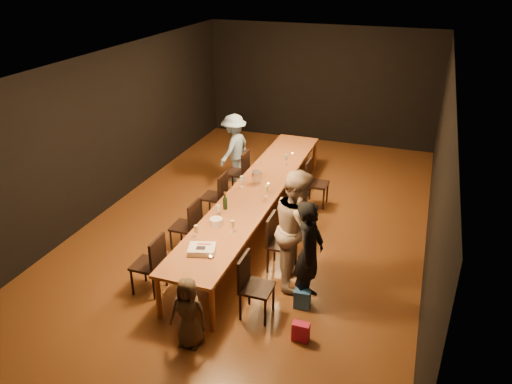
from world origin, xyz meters
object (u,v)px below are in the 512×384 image
(chair_left_3, at_px, (237,172))
(champagne_bottle, at_px, (225,201))
(chair_right_0, at_px, (257,287))
(ice_bucket, at_px, (257,177))
(chair_right_3, at_px, (317,183))
(woman_birthday, at_px, (309,253))
(chair_left_2, at_px, (214,196))
(birthday_cake, at_px, (202,249))
(man_blue, at_px, (234,148))
(table, at_px, (257,191))
(child, at_px, (188,313))
(chair_left_0, at_px, (148,264))
(chair_right_1, at_px, (282,244))
(woman_tan, at_px, (298,228))
(chair_left_1, at_px, (185,226))
(chair_right_2, at_px, (302,210))
(plate_stack, at_px, (216,222))

(chair_left_3, distance_m, champagne_bottle, 2.24)
(chair_left_3, bearing_deg, chair_right_0, -154.72)
(ice_bucket, bearing_deg, chair_right_3, 44.19)
(woman_birthday, bearing_deg, chair_left_2, 56.31)
(birthday_cake, bearing_deg, chair_left_2, 92.98)
(man_blue, bearing_deg, table, 42.16)
(chair_left_2, bearing_deg, child, -161.62)
(chair_left_0, bearing_deg, table, -19.50)
(chair_left_2, distance_m, champagne_bottle, 1.19)
(chair_right_1, relative_size, woman_tan, 0.51)
(woman_birthday, bearing_deg, chair_right_3, 15.59)
(man_blue, distance_m, child, 5.21)
(table, relative_size, chair_left_1, 6.45)
(chair_left_0, height_order, chair_left_1, same)
(table, relative_size, chair_right_0, 6.45)
(chair_left_3, relative_size, birthday_cake, 2.07)
(chair_left_1, xyz_separation_m, woman_birthday, (2.27, -0.61, 0.32))
(chair_left_1, distance_m, birthday_cake, 1.37)
(chair_right_1, height_order, chair_right_3, same)
(table, xyz_separation_m, chair_right_2, (0.85, 0.00, -0.24))
(chair_right_2, relative_size, woman_tan, 0.51)
(chair_right_0, xyz_separation_m, woman_birthday, (0.57, 0.59, 0.32))
(chair_right_3, relative_size, man_blue, 0.62)
(chair_left_2, relative_size, chair_left_3, 1.00)
(chair_right_2, distance_m, chair_left_3, 2.08)
(chair_right_2, distance_m, man_blue, 2.70)
(chair_right_3, bearing_deg, chair_right_2, -0.00)
(chair_right_2, distance_m, birthday_cake, 2.43)
(chair_left_0, relative_size, ice_bucket, 4.57)
(table, xyz_separation_m, champagne_bottle, (-0.23, -0.91, 0.20))
(chair_right_0, height_order, chair_left_3, same)
(woman_birthday, xyz_separation_m, ice_bucket, (-1.51, 2.09, 0.06))
(chair_right_0, bearing_deg, chair_left_2, -144.69)
(ice_bucket, bearing_deg, plate_stack, -91.89)
(chair_right_1, relative_size, chair_left_0, 1.00)
(chair_right_0, bearing_deg, table, -160.50)
(plate_stack, bearing_deg, ice_bucket, 88.11)
(chair_right_3, bearing_deg, child, -8.10)
(chair_left_1, relative_size, woman_birthday, 0.59)
(chair_left_2, relative_size, woman_tan, 0.51)
(chair_left_2, bearing_deg, chair_right_0, -144.69)
(woman_birthday, bearing_deg, child, 144.60)
(table, relative_size, woman_birthday, 3.81)
(chair_left_2, xyz_separation_m, man_blue, (-0.30, 1.80, 0.28))
(chair_left_2, relative_size, ice_bucket, 4.57)
(chair_right_2, height_order, chair_right_3, same)
(chair_left_0, bearing_deg, chair_left_3, 0.00)
(champagne_bottle, bearing_deg, birthday_cake, -81.53)
(child, bearing_deg, chair_left_3, 98.49)
(chair_right_0, distance_m, woman_tan, 1.11)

